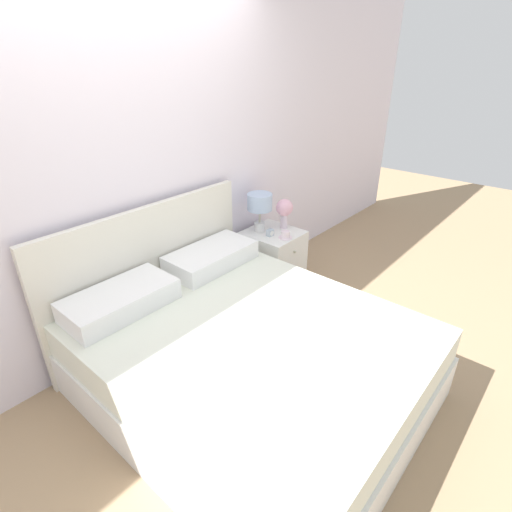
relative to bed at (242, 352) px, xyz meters
The scene contains 8 objects.
ground_plane 0.97m from the bed, 90.00° to the left, with size 12.00×12.00×0.00m, color tan.
wall_back 1.42m from the bed, 90.00° to the left, with size 8.00×0.06×2.60m.
bed is the anchor object (origin of this frame).
nightstand 1.33m from the bed, 30.03° to the left, with size 0.45×0.50×0.55m.
table_lamp 1.44m from the bed, 35.35° to the left, with size 0.22×0.22×0.35m.
flower_vase 1.52m from the bed, 26.77° to the left, with size 0.16×0.16×0.28m.
teacup 1.27m from the bed, 24.32° to the left, with size 0.12×0.12×0.06m.
alarm_clock 1.28m from the bed, 30.76° to the left, with size 0.06×0.05×0.06m.
Camera 1 is at (-1.45, -2.30, 1.99)m, focal length 28.00 mm.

